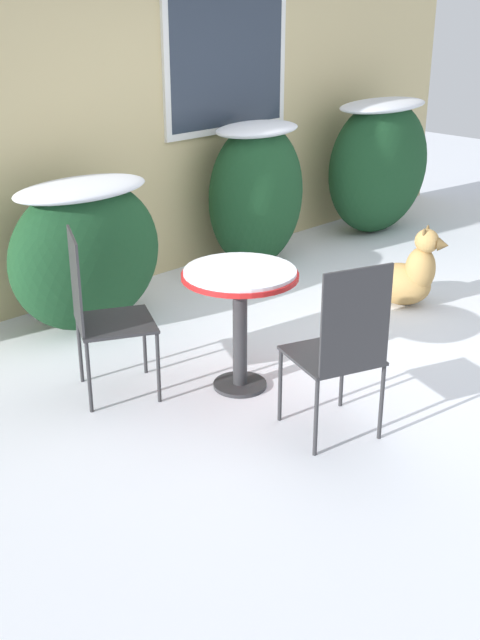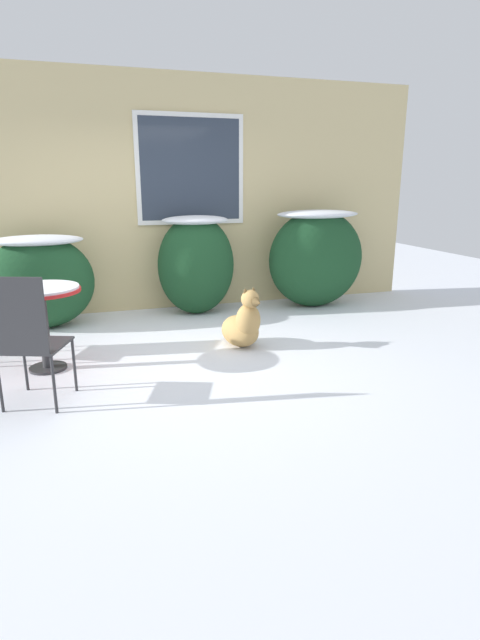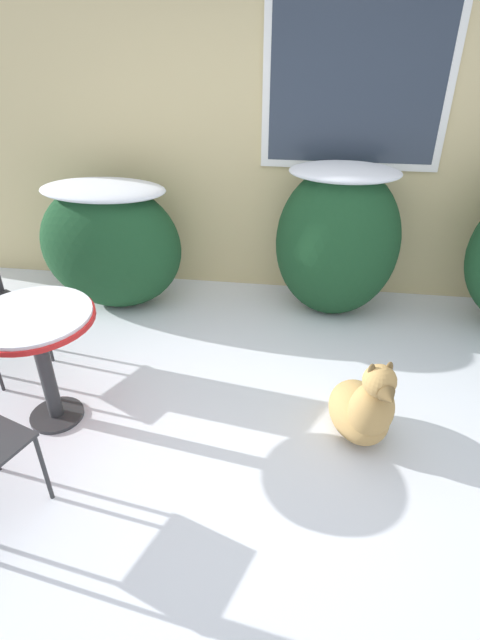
# 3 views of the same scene
# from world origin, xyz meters

# --- Properties ---
(ground_plane) EXTENTS (16.00, 16.00, 0.00)m
(ground_plane) POSITION_xyz_m (0.00, 0.00, 0.00)
(ground_plane) COLOR white
(house_wall) EXTENTS (8.00, 0.10, 3.09)m
(house_wall) POSITION_xyz_m (0.04, 2.20, 1.57)
(house_wall) COLOR #D1BC84
(house_wall) RESTS_ON ground_plane
(shrub_left) EXTENTS (1.24, 0.72, 1.12)m
(shrub_left) POSITION_xyz_m (-1.27, 1.61, 0.60)
(shrub_left) COLOR #194223
(shrub_left) RESTS_ON ground_plane
(shrub_middle) EXTENTS (1.02, 0.64, 1.30)m
(shrub_middle) POSITION_xyz_m (0.66, 1.74, 0.69)
(shrub_middle) COLOR #194223
(shrub_middle) RESTS_ON ground_plane
(patio_table) EXTENTS (0.73, 0.73, 0.80)m
(patio_table) POSITION_xyz_m (-1.16, 0.11, 0.64)
(patio_table) COLOR #2D2D30
(patio_table) RESTS_ON ground_plane
(dog) EXTENTS (0.49, 0.68, 0.67)m
(dog) POSITION_xyz_m (0.81, 0.18, 0.24)
(dog) COLOR tan
(dog) RESTS_ON ground_plane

